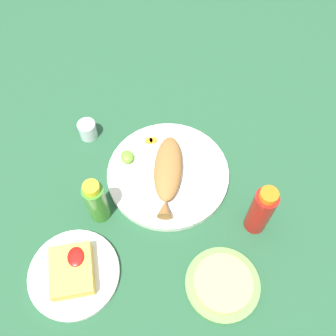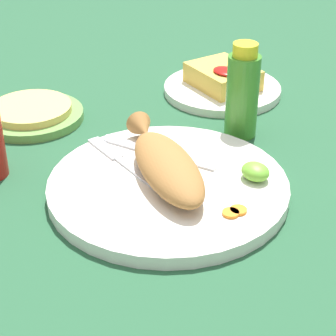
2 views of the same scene
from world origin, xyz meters
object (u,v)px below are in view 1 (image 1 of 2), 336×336
Objects in this scene: fork_far at (166,200)px; tortilla_plate at (222,284)px; salt_cup at (88,131)px; fried_fish at (168,171)px; fork_near at (184,196)px; side_plate_fries at (74,274)px; hot_sauce_bottle_green at (96,202)px; main_plate at (168,174)px; hot_sauce_bottle_red at (261,211)px.

fork_far reaches higher than tortilla_plate.
fork_far is 0.31m from salt_cup.
salt_cup is at bearing 61.38° from fried_fish.
side_plate_fries is (-0.14, 0.29, -0.01)m from fork_near.
fork_far is at bearing -59.52° from side_plate_fries.
fork_near reaches higher than side_plate_fries.
fork_near is 1.09× the size of fork_far.
fork_far is 0.82× the size of side_plate_fries.
tortilla_plate is at bearing -104.14° from side_plate_fries.
fork_near reaches higher than tortilla_plate.
fried_fish is 4.67× the size of salt_cup.
side_plate_fries is (-0.14, 0.24, -0.01)m from fork_far.
fork_far is 0.28m from side_plate_fries.
hot_sauce_bottle_green is at bearing -27.06° from side_plate_fries.
fried_fish is (-0.01, 0.00, 0.03)m from main_plate.
hot_sauce_bottle_red is at bearing -104.26° from hot_sauce_bottle_green.
salt_cup is 0.30× the size of tortilla_plate.
hot_sauce_bottle_red is (-0.09, -0.21, 0.06)m from fork_far.
fork_far is 1.02× the size of hot_sauce_bottle_red.
side_plate_fries is 1.23× the size of tortilla_plate.
tortilla_plate is at bearing 138.46° from hot_sauce_bottle_red.
hot_sauce_bottle_green is at bearing -177.25° from salt_cup.
hot_sauce_bottle_green reaches higher than side_plate_fries.
main_plate is at bearing -66.70° from hot_sauce_bottle_green.
fork_far is 3.31× the size of salt_cup.
fork_far is 0.24m from tortilla_plate.
side_plate_fries is at bearing 96.09° from hot_sauce_bottle_red.
tortilla_plate is at bearing -150.48° from salt_cup.
main_plate is at bearing -130.49° from salt_cup.
salt_cup is (0.17, 0.20, 0.01)m from main_plate.
salt_cup is at bearing 48.16° from hot_sauce_bottle_red.
fried_fish is 0.25m from hot_sauce_bottle_red.
hot_sauce_bottle_green reaches higher than main_plate.
hot_sauce_bottle_red is at bearing -117.09° from fried_fish.
hot_sauce_bottle_green is (-0.08, 0.19, 0.06)m from main_plate.
salt_cup is at bearing 2.75° from hot_sauce_bottle_green.
main_plate is 2.16× the size of hot_sauce_bottle_green.
side_plate_fries is at bearing 143.54° from fried_fish.
fried_fish is 1.41× the size of fork_far.
main_plate is 0.08m from fork_far.
hot_sauce_bottle_red is 0.99× the size of tortilla_plate.
fork_far is 0.17m from hot_sauce_bottle_green.
hot_sauce_bottle_red reaches higher than side_plate_fries.
hot_sauce_bottle_red is at bearing -41.54° from tortilla_plate.
hot_sauce_bottle_green is at bearing -92.43° from fork_near.
hot_sauce_bottle_red is (-0.10, -0.16, 0.06)m from fork_near.
tortilla_plate is (-0.22, -0.09, -0.01)m from fork_far.
fork_far is 0.23m from hot_sauce_bottle_red.
hot_sauce_bottle_red reaches higher than fork_near.
hot_sauce_bottle_red reaches higher than hot_sauce_bottle_green.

